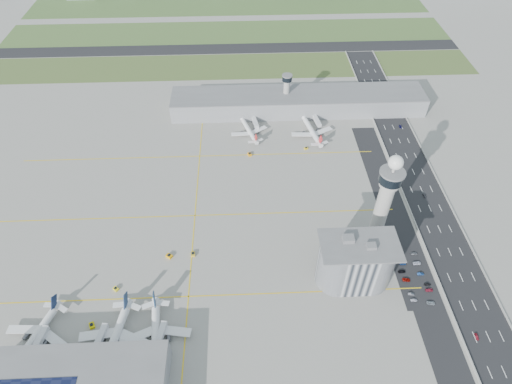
{
  "coord_description": "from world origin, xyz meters",
  "views": [
    {
      "loc": [
        -8.13,
        -157.76,
        206.72
      ],
      "look_at": [
        0.0,
        35.0,
        15.0
      ],
      "focal_mm": 30.0,
      "sensor_mm": 36.0,
      "label": 1
    }
  ],
  "objects_px": {
    "jet_bridge_near_2": "(157,349)",
    "car_hw_0": "(477,337)",
    "airplane_near_b": "(113,337)",
    "airplane_near_c": "(155,334)",
    "tug_3": "(193,254)",
    "secondary_tower": "(286,89)",
    "airplane_near_a": "(34,334)",
    "car_hw_2": "(400,126)",
    "jet_bridge_near_1": "(96,352)",
    "car_lot_3": "(402,271)",
    "tug_5": "(306,148)",
    "car_lot_4": "(403,264)",
    "car_lot_9": "(421,274)",
    "car_lot_5": "(398,250)",
    "car_hw_4": "(367,87)",
    "car_hw_1": "(424,196)",
    "jet_bridge_near_0": "(34,354)",
    "jet_bridge_far_1": "(314,118)",
    "tug_2": "(169,256)",
    "car_lot_10": "(417,263)",
    "admin_building": "(356,262)",
    "tug_1": "(92,325)",
    "tug_4": "(250,154)",
    "car_lot_1": "(411,294)",
    "car_lot_0": "(414,300)",
    "jet_bridge_far_0": "(253,119)",
    "control_tower": "(385,197)",
    "tug_0": "(116,289)",
    "airplane_far_b": "(312,128)",
    "car_lot_6": "(431,303)",
    "car_lot_8": "(427,284)",
    "car_lot_2": "(406,280)",
    "car_lot_7": "(429,290)",
    "airplane_far_a": "(249,128)"
  },
  "relations": [
    {
      "from": "jet_bridge_near_2",
      "to": "car_hw_0",
      "type": "bearing_deg",
      "value": -79.68
    },
    {
      "from": "airplane_near_b",
      "to": "airplane_near_c",
      "type": "distance_m",
      "value": 20.48
    },
    {
      "from": "tug_3",
      "to": "secondary_tower",
      "type": "bearing_deg",
      "value": -119.93
    },
    {
      "from": "airplane_near_a",
      "to": "car_hw_2",
      "type": "xyz_separation_m",
      "value": [
        235.81,
        171.66,
        -5.09
      ]
    },
    {
      "from": "jet_bridge_near_1",
      "to": "car_lot_3",
      "type": "distance_m",
      "value": 170.29
    },
    {
      "from": "secondary_tower",
      "to": "tug_5",
      "type": "xyz_separation_m",
      "value": [
        10.79,
        -54.85,
        -17.99
      ]
    },
    {
      "from": "car_lot_4",
      "to": "car_lot_9",
      "type": "xyz_separation_m",
      "value": [
        8.14,
        -7.45,
        -0.03
      ]
    },
    {
      "from": "car_lot_5",
      "to": "car_hw_4",
      "type": "distance_m",
      "value": 185.59
    },
    {
      "from": "car_hw_1",
      "to": "jet_bridge_near_0",
      "type": "bearing_deg",
      "value": -163.21
    },
    {
      "from": "jet_bridge_far_1",
      "to": "tug_2",
      "type": "height_order",
      "value": "jet_bridge_far_1"
    },
    {
      "from": "car_lot_10",
      "to": "admin_building",
      "type": "bearing_deg",
      "value": 98.41
    },
    {
      "from": "car_lot_4",
      "to": "tug_1",
      "type": "bearing_deg",
      "value": 101.06
    },
    {
      "from": "tug_4",
      "to": "car_hw_2",
      "type": "bearing_deg",
      "value": -4.93
    },
    {
      "from": "car_lot_1",
      "to": "car_lot_0",
      "type": "bearing_deg",
      "value": -168.56
    },
    {
      "from": "car_lot_10",
      "to": "jet_bridge_far_0",
      "type": "bearing_deg",
      "value": 28.65
    },
    {
      "from": "tug_5",
      "to": "car_lot_4",
      "type": "distance_m",
      "value": 117.18
    },
    {
      "from": "secondary_tower",
      "to": "jet_bridge_far_0",
      "type": "bearing_deg",
      "value": -147.26
    },
    {
      "from": "tug_5",
      "to": "car_lot_1",
      "type": "height_order",
      "value": "tug_5"
    },
    {
      "from": "control_tower",
      "to": "secondary_tower",
      "type": "relative_size",
      "value": 2.02
    },
    {
      "from": "tug_2",
      "to": "car_hw_1",
      "type": "xyz_separation_m",
      "value": [
        168.07,
        43.55,
        -0.5
      ]
    },
    {
      "from": "tug_0",
      "to": "tug_1",
      "type": "xyz_separation_m",
      "value": [
        -8.19,
        -21.77,
        0.16
      ]
    },
    {
      "from": "airplane_near_b",
      "to": "airplane_far_b",
      "type": "relative_size",
      "value": 1.11
    },
    {
      "from": "car_lot_6",
      "to": "car_lot_3",
      "type": "bearing_deg",
      "value": 31.98
    },
    {
      "from": "jet_bridge_near_1",
      "to": "car_lot_6",
      "type": "relative_size",
      "value": 3.19
    },
    {
      "from": "jet_bridge_far_1",
      "to": "tug_3",
      "type": "xyz_separation_m",
      "value": [
        -91.25,
        -133.71,
        -1.87
      ]
    },
    {
      "from": "airplane_near_b",
      "to": "jet_bridge_near_0",
      "type": "bearing_deg",
      "value": -71.76
    },
    {
      "from": "tug_4",
      "to": "tug_5",
      "type": "relative_size",
      "value": 1.24
    },
    {
      "from": "jet_bridge_far_1",
      "to": "tug_0",
      "type": "distance_m",
      "value": 204.77
    },
    {
      "from": "admin_building",
      "to": "airplane_near_a",
      "type": "xyz_separation_m",
      "value": [
        -166.99,
        -29.75,
        -9.64
      ]
    },
    {
      "from": "jet_bridge_near_1",
      "to": "car_hw_4",
      "type": "distance_m",
      "value": 307.31
    },
    {
      "from": "car_lot_8",
      "to": "car_hw_2",
      "type": "height_order",
      "value": "car_lot_8"
    },
    {
      "from": "car_hw_1",
      "to": "car_lot_2",
      "type": "bearing_deg",
      "value": -123.18
    },
    {
      "from": "tug_3",
      "to": "car_lot_7",
      "type": "xyz_separation_m",
      "value": [
        132.94,
        -30.19,
        -0.35
      ]
    },
    {
      "from": "car_lot_8",
      "to": "car_hw_1",
      "type": "relative_size",
      "value": 1.05
    },
    {
      "from": "car_lot_3",
      "to": "tug_1",
      "type": "bearing_deg",
      "value": 93.66
    },
    {
      "from": "airplane_near_a",
      "to": "jet_bridge_near_1",
      "type": "xyz_separation_m",
      "value": [
        32.0,
        -9.25,
        -2.82
      ]
    },
    {
      "from": "tug_5",
      "to": "jet_bridge_far_0",
      "type": "bearing_deg",
      "value": 22.99
    },
    {
      "from": "jet_bridge_near_2",
      "to": "tug_3",
      "type": "distance_m",
      "value": 60.9
    },
    {
      "from": "jet_bridge_near_2",
      "to": "car_hw_2",
      "type": "distance_m",
      "value": 250.89
    },
    {
      "from": "jet_bridge_far_0",
      "to": "tug_0",
      "type": "distance_m",
      "value": 176.51
    },
    {
      "from": "car_lot_5",
      "to": "control_tower",
      "type": "bearing_deg",
      "value": 44.65
    },
    {
      "from": "airplane_far_a",
      "to": "car_lot_8",
      "type": "xyz_separation_m",
      "value": [
        96.04,
        -145.05,
        -4.36
      ]
    },
    {
      "from": "airplane_near_a",
      "to": "car_lot_2",
      "type": "xyz_separation_m",
      "value": [
        197.94,
        27.02,
        -5.05
      ]
    },
    {
      "from": "airplane_near_a",
      "to": "car_hw_1",
      "type": "relative_size",
      "value": 11.97
    },
    {
      "from": "airplane_near_a",
      "to": "tug_1",
      "type": "bearing_deg",
      "value": 121.93
    },
    {
      "from": "jet_bridge_near_1",
      "to": "car_lot_10",
      "type": "relative_size",
      "value": 2.95
    },
    {
      "from": "airplane_near_b",
      "to": "car_lot_1",
      "type": "distance_m",
      "value": 159.36
    },
    {
      "from": "tug_5",
      "to": "car_lot_9",
      "type": "relative_size",
      "value": 0.74
    },
    {
      "from": "airplane_near_b",
      "to": "airplane_far_b",
      "type": "xyz_separation_m",
      "value": [
        122.34,
        168.9,
        -0.64
      ]
    },
    {
      "from": "jet_bridge_near_0",
      "to": "car_hw_0",
      "type": "bearing_deg",
      "value": -79.77
    }
  ]
}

